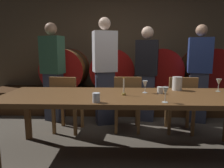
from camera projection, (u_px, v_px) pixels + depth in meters
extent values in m
plane|color=#4C443A|center=(148.00, 165.00, 2.30)|extent=(8.63, 8.63, 0.00)
cube|color=brown|center=(134.00, 48.00, 4.72)|extent=(6.64, 0.24, 2.65)
cube|color=#4C2D16|center=(134.00, 100.00, 4.35)|extent=(5.98, 0.90, 0.46)
cylinder|color=brown|center=(66.00, 69.00, 4.29)|extent=(0.83, 0.82, 0.83)
cylinder|color=#9E1411|center=(61.00, 71.00, 3.87)|extent=(0.84, 0.03, 0.84)
cylinder|color=#9E1411|center=(71.00, 68.00, 4.72)|extent=(0.84, 0.03, 0.84)
cylinder|color=#2D2D33|center=(66.00, 69.00, 4.29)|extent=(0.84, 0.04, 0.84)
cylinder|color=brown|center=(113.00, 69.00, 4.26)|extent=(0.83, 0.82, 0.83)
cylinder|color=maroon|center=(112.00, 72.00, 3.84)|extent=(0.84, 0.03, 0.84)
cylinder|color=maroon|center=(113.00, 68.00, 4.68)|extent=(0.84, 0.03, 0.84)
cylinder|color=#2D2D33|center=(113.00, 69.00, 4.26)|extent=(0.84, 0.04, 0.84)
cylinder|color=brown|center=(158.00, 70.00, 4.23)|extent=(0.83, 0.82, 0.83)
cylinder|color=maroon|center=(162.00, 72.00, 3.81)|extent=(0.84, 0.03, 0.84)
cylinder|color=maroon|center=(154.00, 68.00, 4.65)|extent=(0.84, 0.03, 0.84)
cylinder|color=#2D2D33|center=(158.00, 70.00, 4.23)|extent=(0.84, 0.04, 0.84)
cylinder|color=#513319|center=(206.00, 70.00, 4.20)|extent=(0.83, 0.82, 0.83)
cylinder|color=maroon|center=(215.00, 72.00, 3.78)|extent=(0.84, 0.03, 0.84)
cylinder|color=maroon|center=(198.00, 68.00, 4.62)|extent=(0.84, 0.03, 0.84)
cylinder|color=#2D2D33|center=(206.00, 70.00, 4.20)|extent=(0.84, 0.04, 0.84)
cube|color=brown|center=(128.00, 97.00, 2.42)|extent=(2.96, 0.92, 0.05)
cube|color=brown|center=(28.00, 115.00, 2.92)|extent=(0.07, 0.07, 0.70)
cube|color=olive|center=(68.00, 103.00, 3.23)|extent=(0.45, 0.45, 0.04)
cube|color=olive|center=(63.00, 91.00, 3.02)|extent=(0.40, 0.09, 0.42)
cube|color=olive|center=(82.00, 115.00, 3.40)|extent=(0.05, 0.05, 0.42)
cube|color=olive|center=(63.00, 114.00, 3.46)|extent=(0.05, 0.05, 0.42)
cube|color=olive|center=(75.00, 122.00, 3.07)|extent=(0.05, 0.05, 0.42)
cube|color=olive|center=(54.00, 120.00, 3.13)|extent=(0.05, 0.05, 0.42)
cube|color=olive|center=(127.00, 103.00, 3.25)|extent=(0.40, 0.40, 0.04)
cube|color=olive|center=(128.00, 91.00, 3.04)|extent=(0.40, 0.04, 0.42)
cube|color=olive|center=(137.00, 114.00, 3.45)|extent=(0.04, 0.04, 0.42)
cube|color=olive|center=(117.00, 114.00, 3.46)|extent=(0.04, 0.04, 0.42)
cube|color=olive|center=(138.00, 121.00, 3.11)|extent=(0.04, 0.04, 0.42)
cube|color=olive|center=(116.00, 121.00, 3.13)|extent=(0.04, 0.04, 0.42)
cube|color=olive|center=(180.00, 104.00, 3.20)|extent=(0.43, 0.43, 0.04)
cube|color=olive|center=(183.00, 92.00, 2.98)|extent=(0.40, 0.08, 0.42)
cube|color=olive|center=(188.00, 115.00, 3.38)|extent=(0.05, 0.05, 0.42)
cube|color=olive|center=(166.00, 114.00, 3.42)|extent=(0.05, 0.05, 0.42)
cube|color=olive|center=(193.00, 122.00, 3.05)|extent=(0.05, 0.05, 0.42)
cube|color=olive|center=(169.00, 121.00, 3.09)|extent=(0.05, 0.05, 0.42)
cube|color=#33384C|center=(54.00, 97.00, 3.72)|extent=(0.35, 0.28, 0.86)
cube|color=#336047|center=(52.00, 55.00, 3.60)|extent=(0.43, 0.34, 0.65)
sphere|color=tan|center=(51.00, 29.00, 3.53)|extent=(0.21, 0.21, 0.21)
cube|color=#33384C|center=(105.00, 98.00, 3.54)|extent=(0.35, 0.28, 0.91)
cube|color=silver|center=(105.00, 52.00, 3.41)|extent=(0.43, 0.34, 0.66)
sphere|color=beige|center=(105.00, 23.00, 3.34)|extent=(0.20, 0.20, 0.20)
cube|color=#33384C|center=(146.00, 98.00, 3.72)|extent=(0.34, 0.26, 0.83)
cube|color=black|center=(147.00, 58.00, 3.61)|extent=(0.42, 0.32, 0.61)
sphere|color=beige|center=(148.00, 33.00, 3.54)|extent=(0.21, 0.21, 0.21)
cube|color=#33384C|center=(197.00, 98.00, 3.63)|extent=(0.33, 0.26, 0.88)
cube|color=navy|center=(200.00, 55.00, 3.51)|extent=(0.42, 0.31, 0.60)
sphere|color=tan|center=(202.00, 30.00, 3.45)|extent=(0.19, 0.19, 0.19)
cylinder|color=olive|center=(124.00, 94.00, 2.40)|extent=(0.05, 0.05, 0.02)
cylinder|color=#EDE5CC|center=(124.00, 86.00, 2.38)|extent=(0.02, 0.02, 0.17)
cone|color=yellow|center=(124.00, 77.00, 2.36)|extent=(0.01, 0.01, 0.02)
cylinder|color=white|center=(177.00, 84.00, 2.68)|extent=(0.13, 0.13, 0.18)
cylinder|color=white|center=(145.00, 93.00, 2.53)|extent=(0.06, 0.06, 0.00)
cylinder|color=white|center=(145.00, 90.00, 2.52)|extent=(0.01, 0.01, 0.06)
cone|color=white|center=(145.00, 84.00, 2.51)|extent=(0.06, 0.06, 0.09)
cylinder|color=silver|center=(165.00, 102.00, 2.06)|extent=(0.06, 0.06, 0.00)
cylinder|color=silver|center=(165.00, 99.00, 2.05)|extent=(0.01, 0.01, 0.07)
cone|color=silver|center=(165.00, 91.00, 2.04)|extent=(0.06, 0.06, 0.08)
cylinder|color=silver|center=(218.00, 91.00, 2.61)|extent=(0.06, 0.06, 0.00)
cylinder|color=silver|center=(218.00, 88.00, 2.61)|extent=(0.01, 0.01, 0.08)
cone|color=silver|center=(219.00, 82.00, 2.59)|extent=(0.07, 0.07, 0.08)
cylinder|color=silver|center=(96.00, 98.00, 2.05)|extent=(0.08, 0.08, 0.10)
cylinder|color=white|center=(160.00, 90.00, 2.48)|extent=(0.07, 0.07, 0.08)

